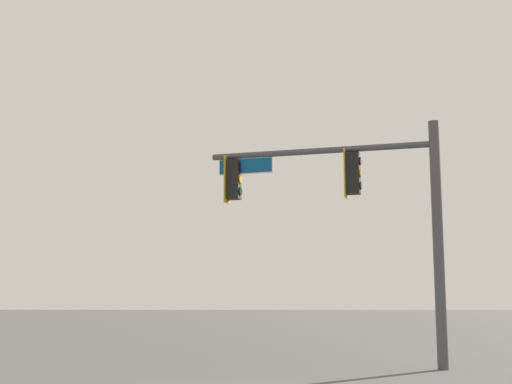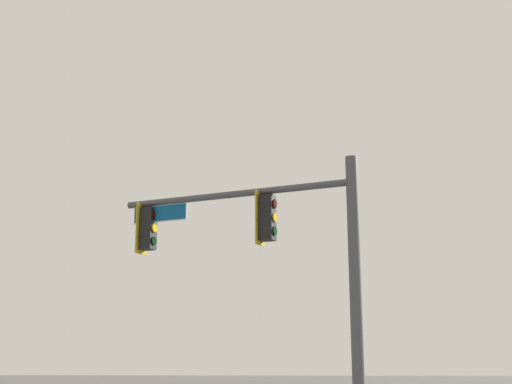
% 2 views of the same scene
% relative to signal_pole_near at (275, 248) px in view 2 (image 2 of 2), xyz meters
% --- Properties ---
extents(signal_pole_near, '(6.06, 1.61, 6.28)m').
position_rel_signal_pole_near_xyz_m(signal_pole_near, '(0.00, 0.00, 0.00)').
color(signal_pole_near, '#47474C').
rests_on(signal_pole_near, ground_plane).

